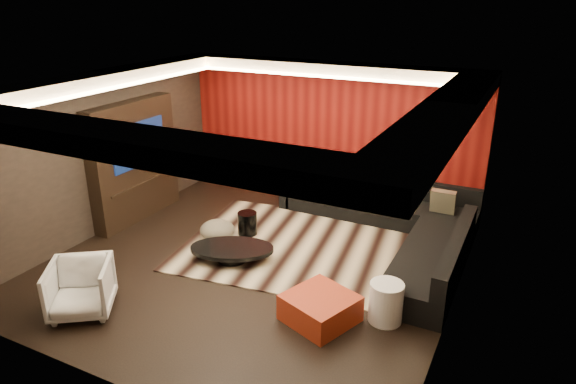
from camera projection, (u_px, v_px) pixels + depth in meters
The scene contains 26 objects.
floor at pixel (254, 264), 8.10m from camera, with size 6.00×6.00×0.02m, color black.
ceiling at pixel (249, 84), 7.07m from camera, with size 6.00×6.00×0.02m, color silver.
wall_back at pixel (329, 133), 10.09m from camera, with size 6.00×0.02×2.80m, color black.
wall_left at pixel (101, 153), 8.83m from camera, with size 0.02×6.00×2.80m, color black.
wall_right at pixel (462, 217), 6.33m from camera, with size 0.02×6.00×2.80m, color black.
red_feature_wall at pixel (328, 134), 10.06m from camera, with size 5.98×0.05×2.78m, color #6B0C0A.
soffit_back at pixel (325, 68), 9.36m from camera, with size 6.00×0.60×0.22m, color silver.
soffit_front at pixel (104, 139), 4.86m from camera, with size 6.00×0.60×0.22m, color silver.
soffit_left at pixel (104, 79), 8.24m from camera, with size 0.60×4.80×0.22m, color silver.
soffit_right at pixel (449, 112), 5.99m from camera, with size 0.60×4.80×0.22m, color silver.
cove_back at pixel (317, 76), 9.11m from camera, with size 4.80×0.08×0.04m, color #FFD899.
cove_front at pixel (131, 140), 5.18m from camera, with size 4.80×0.08×0.04m, color #FFD899.
cove_left at pixel (121, 86), 8.13m from camera, with size 0.08×4.80×0.04m, color #FFD899.
cove_right at pixel (419, 116), 6.16m from camera, with size 0.08×4.80×0.04m, color #FFD899.
tv_surround at pixel (134, 161), 9.38m from camera, with size 0.30×2.00×2.20m, color black.
tv_screen at pixel (139, 144), 9.18m from camera, with size 0.04×1.30×0.80m, color black.
tv_shelf at pixel (143, 183), 9.46m from camera, with size 0.04×1.60×0.04m, color black.
rug at pixel (306, 247), 8.57m from camera, with size 4.00×3.00×0.02m, color #BEAD8B.
coffee_table at pixel (232, 253), 8.13m from camera, with size 1.32×1.32×0.22m, color black.
drum_stool at pixel (247, 223), 8.97m from camera, with size 0.34×0.34×0.40m, color black.
striped_pouf at pixel (217, 230), 8.79m from camera, with size 0.59×0.59×0.33m, color #B4A88B.
white_side_table at pixel (386, 302), 6.59m from camera, with size 0.44×0.44×0.55m, color white.
orange_ottoman at pixel (320, 308), 6.63m from camera, with size 0.80×0.80×0.36m, color maroon.
armchair at pixel (81, 288), 6.74m from camera, with size 0.77×0.79×0.72m, color silver.
sectional_sofa at pixel (395, 224), 8.83m from camera, with size 3.65×3.50×0.75m.
throw_pillows at pixel (379, 186), 9.53m from camera, with size 2.88×0.54×0.44m.
Camera 1 is at (3.66, -6.13, 4.00)m, focal length 32.00 mm.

